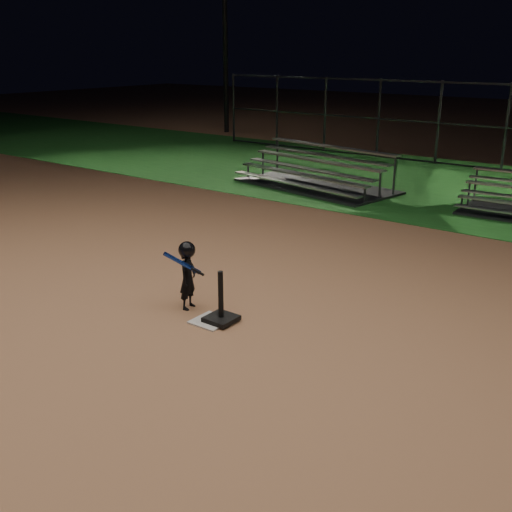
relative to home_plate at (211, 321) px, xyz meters
The scene contains 8 objects.
ground 0.01m from the home_plate, ahead, with size 80.00×80.00×0.00m, color #AB734D.
grass_strip 10.00m from the home_plate, 90.00° to the left, with size 60.00×8.00×0.01m, color #1A511B.
home_plate is the anchor object (origin of this frame).
batting_tee 0.19m from the home_plate, 32.02° to the left, with size 0.38×0.38×0.69m.
child_batter 0.77m from the home_plate, 162.69° to the left, with size 0.41×0.55×0.97m.
bleacher_left 8.49m from the home_plate, 112.20° to the left, with size 4.42×2.71×1.01m.
backstop_fence 13.06m from the home_plate, 90.00° to the left, with size 20.08×0.08×2.50m.
light_pole_left 19.79m from the home_plate, 128.77° to the left, with size 0.90×0.53×8.30m.
Camera 1 is at (4.92, -5.60, 3.45)m, focal length 43.23 mm.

